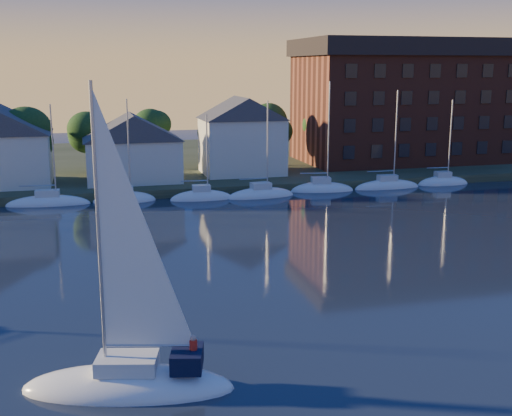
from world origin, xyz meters
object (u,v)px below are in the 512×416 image
object	(u,v)px
condo_block	(405,100)
hero_sailboat	(131,377)
clubhouse_east	(242,135)
clubhouse_centre	(133,147)

from	to	relation	value
condo_block	hero_sailboat	xyz separation A→B (m)	(-44.02, -58.39, -9.17)
hero_sailboat	clubhouse_east	bearing A→B (deg)	-94.86
clubhouse_east	condo_block	xyz separation A→B (m)	(26.00, 5.95, 3.79)
hero_sailboat	clubhouse_centre	bearing A→B (deg)	-80.46
clubhouse_centre	hero_sailboat	size ratio (longest dim) A/B	0.77
condo_block	hero_sailboat	bearing A→B (deg)	-127.01
clubhouse_east	condo_block	size ratio (longest dim) A/B	0.34
clubhouse_east	condo_block	world-z (taller)	condo_block
clubhouse_centre	condo_block	world-z (taller)	condo_block
condo_block	hero_sailboat	distance (m)	73.70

